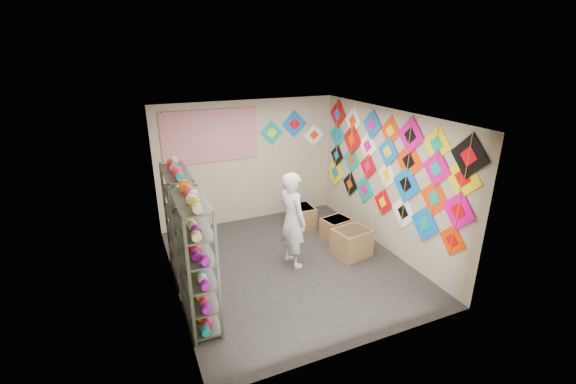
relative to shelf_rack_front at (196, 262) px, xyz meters
name	(u,v)px	position (x,y,z in m)	size (l,w,h in m)	color
ground	(290,265)	(1.78, 0.85, -0.95)	(4.50, 4.50, 0.00)	#272422
room_walls	(290,179)	(1.78, 0.85, 0.69)	(4.50, 4.50, 4.50)	tan
shelf_rack_front	(196,262)	(0.00, 0.00, 0.00)	(0.40, 1.10, 1.90)	#4C5147
shelf_rack_back	(181,225)	(0.00, 1.30, 0.00)	(0.40, 1.10, 1.90)	#4C5147
string_spools	(187,236)	(0.00, 0.65, 0.10)	(0.12, 2.36, 0.12)	#F22A58
kite_wall_display	(387,165)	(3.76, 0.83, 0.71)	(0.06, 4.34, 2.05)	#F03400
back_wall_kites	(293,130)	(2.84, 3.09, 1.03)	(1.58, 0.02, 0.86)	#009688
poster	(211,136)	(0.98, 3.08, 1.05)	(2.00, 0.01, 1.10)	#824595
shopkeeper	(292,220)	(1.85, 0.87, -0.07)	(0.54, 0.71, 1.76)	silver
carton_a	(352,242)	(3.00, 0.70, -0.68)	(0.64, 0.53, 0.53)	brown
carton_b	(336,229)	(3.07, 1.40, -0.73)	(0.55, 0.45, 0.45)	brown
carton_c	(301,217)	(2.64, 2.18, -0.70)	(0.51, 0.56, 0.49)	brown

